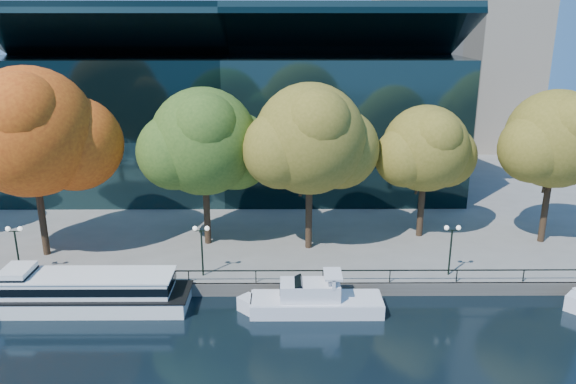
{
  "coord_description": "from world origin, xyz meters",
  "views": [
    {
      "loc": [
        2.15,
        -34.76,
        19.9
      ],
      "look_at": [
        2.43,
        8.0,
        6.59
      ],
      "focal_mm": 35.0,
      "sensor_mm": 36.0,
      "label": 1
    }
  ],
  "objects_px": {
    "lamp_0": "(16,240)",
    "lamp_2": "(452,239)",
    "cruiser_near": "(311,300)",
    "tree_4": "(427,150)",
    "lamp_1": "(201,239)",
    "tour_boat": "(78,291)",
    "tree_5": "(557,141)",
    "tree_1": "(33,135)",
    "tree_3": "(312,141)",
    "tree_2": "(206,144)"
  },
  "relations": [
    {
      "from": "tree_3",
      "to": "lamp_2",
      "type": "distance_m",
      "value": 13.29
    },
    {
      "from": "lamp_0",
      "to": "lamp_2",
      "type": "height_order",
      "value": "same"
    },
    {
      "from": "cruiser_near",
      "to": "tree_5",
      "type": "distance_m",
      "value": 25.21
    },
    {
      "from": "tree_2",
      "to": "tree_1",
      "type": "bearing_deg",
      "value": -169.83
    },
    {
      "from": "tree_3",
      "to": "lamp_0",
      "type": "distance_m",
      "value": 23.96
    },
    {
      "from": "tree_1",
      "to": "cruiser_near",
      "type": "bearing_deg",
      "value": -20.26
    },
    {
      "from": "tree_4",
      "to": "tour_boat",
      "type": "bearing_deg",
      "value": -157.44
    },
    {
      "from": "tree_2",
      "to": "tree_3",
      "type": "bearing_deg",
      "value": -6.77
    },
    {
      "from": "tree_1",
      "to": "tree_4",
      "type": "relative_size",
      "value": 1.31
    },
    {
      "from": "cruiser_near",
      "to": "tree_4",
      "type": "xyz_separation_m",
      "value": [
        10.56,
        11.96,
        7.99
      ]
    },
    {
      "from": "lamp_0",
      "to": "lamp_2",
      "type": "bearing_deg",
      "value": 0.0
    },
    {
      "from": "tour_boat",
      "to": "lamp_2",
      "type": "relative_size",
      "value": 4.09
    },
    {
      "from": "tour_boat",
      "to": "tree_5",
      "type": "height_order",
      "value": "tree_5"
    },
    {
      "from": "tree_3",
      "to": "lamp_0",
      "type": "bearing_deg",
      "value": -166.49
    },
    {
      "from": "cruiser_near",
      "to": "lamp_1",
      "type": "bearing_deg",
      "value": 154.48
    },
    {
      "from": "lamp_2",
      "to": "cruiser_near",
      "type": "bearing_deg",
      "value": -160.31
    },
    {
      "from": "tree_1",
      "to": "lamp_0",
      "type": "height_order",
      "value": "tree_1"
    },
    {
      "from": "tree_3",
      "to": "lamp_0",
      "type": "height_order",
      "value": "tree_3"
    },
    {
      "from": "tree_3",
      "to": "tree_4",
      "type": "xyz_separation_m",
      "value": [
        10.14,
        2.7,
        -1.4
      ]
    },
    {
      "from": "tree_5",
      "to": "lamp_1",
      "type": "relative_size",
      "value": 3.31
    },
    {
      "from": "tree_1",
      "to": "tree_5",
      "type": "distance_m",
      "value": 42.62
    },
    {
      "from": "cruiser_near",
      "to": "tree_2",
      "type": "relative_size",
      "value": 0.76
    },
    {
      "from": "tree_1",
      "to": "tree_4",
      "type": "bearing_deg",
      "value": 7.15
    },
    {
      "from": "lamp_2",
      "to": "lamp_1",
      "type": "bearing_deg",
      "value": 180.0
    },
    {
      "from": "tour_boat",
      "to": "lamp_0",
      "type": "distance_m",
      "value": 6.86
    },
    {
      "from": "lamp_0",
      "to": "lamp_2",
      "type": "xyz_separation_m",
      "value": [
        32.83,
        0.0,
        0.0
      ]
    },
    {
      "from": "cruiser_near",
      "to": "lamp_0",
      "type": "distance_m",
      "value": 22.59
    },
    {
      "from": "lamp_2",
      "to": "tree_4",
      "type": "bearing_deg",
      "value": 91.61
    },
    {
      "from": "cruiser_near",
      "to": "tree_3",
      "type": "xyz_separation_m",
      "value": [
        0.42,
        9.26,
        9.39
      ]
    },
    {
      "from": "tree_1",
      "to": "tree_2",
      "type": "height_order",
      "value": "tree_1"
    },
    {
      "from": "tree_4",
      "to": "tree_5",
      "type": "bearing_deg",
      "value": -7.87
    },
    {
      "from": "tree_4",
      "to": "lamp_0",
      "type": "relative_size",
      "value": 2.94
    },
    {
      "from": "cruiser_near",
      "to": "lamp_0",
      "type": "xyz_separation_m",
      "value": [
        -22.05,
        3.86,
        3.06
      ]
    },
    {
      "from": "tree_2",
      "to": "lamp_2",
      "type": "bearing_deg",
      "value": -18.6
    },
    {
      "from": "cruiser_near",
      "to": "tree_1",
      "type": "relative_size",
      "value": 0.66
    },
    {
      "from": "tree_5",
      "to": "lamp_2",
      "type": "height_order",
      "value": "tree_5"
    },
    {
      "from": "cruiser_near",
      "to": "lamp_0",
      "type": "bearing_deg",
      "value": 170.07
    },
    {
      "from": "tree_5",
      "to": "lamp_1",
      "type": "xyz_separation_m",
      "value": [
        -29.11,
        -6.65,
        -6.05
      ]
    },
    {
      "from": "tree_1",
      "to": "tree_3",
      "type": "bearing_deg",
      "value": 3.44
    },
    {
      "from": "lamp_2",
      "to": "tree_1",
      "type": "bearing_deg",
      "value": 172.8
    },
    {
      "from": "tour_boat",
      "to": "tree_3",
      "type": "bearing_deg",
      "value": 26.77
    },
    {
      "from": "tree_1",
      "to": "lamp_1",
      "type": "xyz_separation_m",
      "value": [
        13.42,
        -4.08,
        -7.16
      ]
    },
    {
      "from": "tour_boat",
      "to": "tree_5",
      "type": "relative_size",
      "value": 1.24
    },
    {
      "from": "tour_boat",
      "to": "tree_3",
      "type": "relative_size",
      "value": 1.17
    },
    {
      "from": "cruiser_near",
      "to": "tree_2",
      "type": "xyz_separation_m",
      "value": [
        -8.35,
        10.3,
        8.96
      ]
    },
    {
      "from": "tree_4",
      "to": "lamp_1",
      "type": "bearing_deg",
      "value": -156.52
    },
    {
      "from": "cruiser_near",
      "to": "lamp_1",
      "type": "height_order",
      "value": "lamp_1"
    },
    {
      "from": "tree_3",
      "to": "cruiser_near",
      "type": "bearing_deg",
      "value": -92.62
    },
    {
      "from": "tour_boat",
      "to": "tree_1",
      "type": "distance_m",
      "value": 13.16
    },
    {
      "from": "tree_3",
      "to": "lamp_1",
      "type": "height_order",
      "value": "tree_3"
    }
  ]
}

